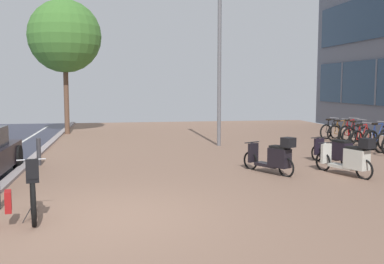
{
  "coord_description": "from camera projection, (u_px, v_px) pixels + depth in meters",
  "views": [
    {
      "loc": [
        0.1,
        -7.66,
        2.26
      ],
      "look_at": [
        1.79,
        2.15,
        1.22
      ],
      "focal_mm": 41.95,
      "sensor_mm": 36.0,
      "label": 1
    }
  ],
  "objects": [
    {
      "name": "ground",
      "position": [
        193.0,
        214.0,
        7.96
      ],
      "size": [
        21.0,
        40.0,
        0.13
      ],
      "color": "#292B3D"
    },
    {
      "name": "bicycle_foreground",
      "position": [
        31.0,
        197.0,
        7.52
      ],
      "size": [
        0.59,
        1.42,
        1.12
      ],
      "color": "black",
      "rests_on": "ground"
    },
    {
      "name": "bicycle_rack_05",
      "position": [
        378.0,
        140.0,
        15.78
      ],
      "size": [
        1.39,
        0.56,
        1.03
      ],
      "color": "black",
      "rests_on": "ground"
    },
    {
      "name": "bicycle_rack_06",
      "position": [
        362.0,
        138.0,
        16.4
      ],
      "size": [
        1.25,
        0.51,
        0.94
      ],
      "color": "black",
      "rests_on": "ground"
    },
    {
      "name": "bicycle_rack_07",
      "position": [
        357.0,
        136.0,
        17.08
      ],
      "size": [
        1.41,
        0.47,
        1.01
      ],
      "color": "black",
      "rests_on": "ground"
    },
    {
      "name": "bicycle_rack_08",
      "position": [
        350.0,
        134.0,
        17.74
      ],
      "size": [
        1.32,
        0.64,
        1.01
      ],
      "color": "black",
      "rests_on": "ground"
    },
    {
      "name": "bicycle_rack_09",
      "position": [
        340.0,
        133.0,
        18.39
      ],
      "size": [
        1.25,
        0.48,
        0.93
      ],
      "color": "black",
      "rests_on": "ground"
    },
    {
      "name": "bicycle_rack_10",
      "position": [
        331.0,
        131.0,
        19.03
      ],
      "size": [
        1.19,
        0.54,
        0.92
      ],
      "color": "black",
      "rests_on": "ground"
    },
    {
      "name": "scooter_near",
      "position": [
        336.0,
        152.0,
        12.68
      ],
      "size": [
        0.7,
        1.74,
        0.76
      ],
      "color": "black",
      "rests_on": "ground"
    },
    {
      "name": "scooter_mid",
      "position": [
        275.0,
        157.0,
        11.4
      ],
      "size": [
        1.0,
        1.59,
        1.01
      ],
      "color": "black",
      "rests_on": "ground"
    },
    {
      "name": "scooter_far",
      "position": [
        351.0,
        158.0,
        11.13
      ],
      "size": [
        0.89,
        1.75,
        1.03
      ],
      "color": "black",
      "rests_on": "ground"
    },
    {
      "name": "lamp_post",
      "position": [
        219.0,
        52.0,
        16.52
      ],
      "size": [
        0.2,
        0.52,
        6.29
      ],
      "color": "slate",
      "rests_on": "ground"
    },
    {
      "name": "street_tree",
      "position": [
        65.0,
        36.0,
        20.54
      ],
      "size": [
        3.32,
        3.32,
        6.17
      ],
      "color": "brown",
      "rests_on": "ground"
    },
    {
      "name": "bollard_far",
      "position": [
        39.0,
        152.0,
        12.68
      ],
      "size": [
        0.12,
        0.12,
        0.77
      ],
      "color": "#38383D",
      "rests_on": "ground"
    }
  ]
}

